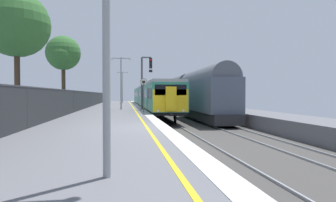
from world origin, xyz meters
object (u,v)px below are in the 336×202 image
speed_limit_sign (144,91)px  background_tree_left (63,54)px  platform_lamp_near (106,6)px  freight_train_adjacent_track (179,93)px  signal_gantry (145,77)px  platform_lamp_mid (121,78)px  platform_lamp_far (122,85)px  background_tree_centre (15,26)px  commuter_train_at_platform (149,96)px

speed_limit_sign → background_tree_left: size_ratio=0.39×
speed_limit_sign → platform_lamp_near: (-1.90, -19.07, 1.21)m
freight_train_adjacent_track → signal_gantry: bearing=-115.5°
platform_lamp_mid → background_tree_left: 6.20m
platform_lamp_far → background_tree_centre: size_ratio=0.70×
speed_limit_sign → platform_lamp_far: platform_lamp_far is taller
freight_train_adjacent_track → background_tree_left: 16.90m
signal_gantry → platform_lamp_near: size_ratio=1.02×
signal_gantry → speed_limit_sign: bearing=-95.2°
speed_limit_sign → platform_lamp_far: size_ratio=0.50×
platform_lamp_far → signal_gantry: bearing=-85.0°
signal_gantry → background_tree_left: bearing=165.9°
background_tree_left → background_tree_centre: 10.43m
background_tree_left → background_tree_centre: size_ratio=0.91×
commuter_train_at_platform → platform_lamp_near: size_ratio=7.88×
commuter_train_at_platform → signal_gantry: (-1.48, -12.76, 1.92)m
signal_gantry → speed_limit_sign: signal_gantry is taller
signal_gantry → platform_lamp_near: 23.25m
platform_lamp_mid → platform_lamp_far: bearing=90.0°
speed_limit_sign → commuter_train_at_platform: bearing=83.7°
background_tree_centre → platform_lamp_far: bearing=79.2°
commuter_train_at_platform → platform_lamp_mid: platform_lamp_mid is taller
signal_gantry → platform_lamp_mid: platform_lamp_mid is taller
freight_train_adjacent_track → signal_gantry: 12.84m
platform_lamp_near → platform_lamp_far: 49.06m
platform_lamp_near → freight_train_adjacent_track: bearing=77.4°
freight_train_adjacent_track → speed_limit_sign: size_ratio=14.15×
platform_lamp_mid → background_tree_centre: background_tree_centre is taller
speed_limit_sign → platform_lamp_near: 19.20m
background_tree_centre → platform_lamp_mid: bearing=56.1°
platform_lamp_far → freight_train_adjacent_track: bearing=-61.7°
platform_lamp_near → signal_gantry: bearing=84.4°
platform_lamp_near → platform_lamp_mid: 24.53m
commuter_train_at_platform → background_tree_centre: background_tree_centre is taller
freight_train_adjacent_track → background_tree_centre: (-14.31, -19.91, 4.12)m
signal_gantry → platform_lamp_far: 26.02m
signal_gantry → platform_lamp_far: platform_lamp_far is taller
signal_gantry → background_tree_centre: background_tree_centre is taller
commuter_train_at_platform → freight_train_adjacent_track: freight_train_adjacent_track is taller
freight_train_adjacent_track → platform_lamp_mid: size_ratio=7.69×
speed_limit_sign → platform_lamp_far: bearing=93.6°
signal_gantry → background_tree_left: size_ratio=0.70×
platform_lamp_near → background_tree_left: background_tree_left is taller
freight_train_adjacent_track → commuter_train_at_platform: bearing=162.8°
platform_lamp_near → background_tree_left: (-5.70, 25.14, 2.46)m
speed_limit_sign → background_tree_left: bearing=141.4°
platform_lamp_far → background_tree_left: 24.68m
commuter_train_at_platform → platform_lamp_mid: bearing=-108.2°
platform_lamp_far → background_tree_left: bearing=-103.4°
commuter_train_at_platform → speed_limit_sign: commuter_train_at_platform is taller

